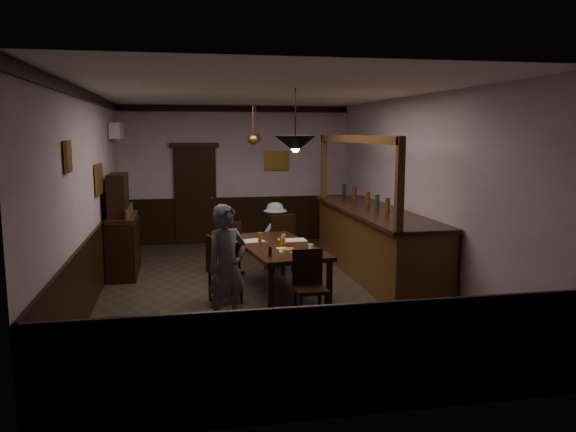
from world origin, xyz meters
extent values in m
cube|color=#2D2621|center=(0.00, 0.00, -0.01)|extent=(5.00, 8.00, 0.01)
cube|color=white|center=(0.00, 0.00, 3.00)|extent=(5.00, 8.00, 0.01)
cube|color=#AE97AF|center=(0.00, 4.00, 1.50)|extent=(5.00, 0.01, 3.00)
cube|color=#AE97AF|center=(0.00, -4.00, 1.50)|extent=(5.00, 0.01, 3.00)
cube|color=#AE97AF|center=(-2.50, 0.00, 1.50)|extent=(0.01, 8.00, 3.00)
cube|color=#AE97AF|center=(2.50, 0.00, 1.50)|extent=(0.01, 8.00, 3.00)
cube|color=black|center=(0.19, -0.18, 0.72)|extent=(1.29, 2.31, 0.06)
cube|color=black|center=(-0.09, -1.24, 0.34)|extent=(0.07, 0.07, 0.69)
cube|color=black|center=(0.75, -1.13, 0.34)|extent=(0.07, 0.07, 0.69)
cube|color=black|center=(-0.36, 0.78, 0.34)|extent=(0.07, 0.07, 0.69)
cube|color=black|center=(0.47, 0.89, 0.34)|extent=(0.07, 0.07, 0.69)
cube|color=black|center=(-0.43, 1.10, 0.44)|extent=(0.42, 0.42, 0.05)
cube|color=black|center=(-0.44, 0.92, 0.70)|extent=(0.41, 0.05, 0.49)
cube|color=black|center=(-0.26, 1.26, 0.21)|extent=(0.04, 0.04, 0.42)
cube|color=black|center=(-0.59, 1.27, 0.21)|extent=(0.04, 0.04, 0.42)
cube|color=black|center=(-0.27, 0.93, 0.21)|extent=(0.04, 0.04, 0.42)
cube|color=black|center=(-0.60, 0.94, 0.21)|extent=(0.04, 0.04, 0.42)
cube|color=black|center=(0.46, 1.22, 0.47)|extent=(0.53, 0.53, 0.05)
cube|color=black|center=(0.51, 1.03, 0.76)|extent=(0.44, 0.14, 0.53)
cube|color=black|center=(0.59, 1.44, 0.23)|extent=(0.04, 0.04, 0.45)
cube|color=black|center=(0.24, 1.35, 0.23)|extent=(0.04, 0.04, 0.45)
cube|color=black|center=(0.67, 1.09, 0.23)|extent=(0.04, 0.04, 0.45)
cube|color=black|center=(0.33, 1.00, 0.23)|extent=(0.04, 0.04, 0.45)
cube|color=black|center=(0.38, -1.56, 0.43)|extent=(0.41, 0.41, 0.05)
cube|color=black|center=(0.38, -1.38, 0.69)|extent=(0.40, 0.04, 0.48)
cube|color=black|center=(0.22, -1.73, 0.20)|extent=(0.04, 0.04, 0.41)
cube|color=black|center=(0.54, -1.72, 0.20)|extent=(0.04, 0.04, 0.41)
cube|color=black|center=(0.22, -1.40, 0.20)|extent=(0.04, 0.04, 0.41)
cube|color=black|center=(0.54, -1.40, 0.20)|extent=(0.04, 0.04, 0.41)
cube|color=black|center=(-0.62, -0.49, 0.45)|extent=(0.53, 0.53, 0.05)
cube|color=black|center=(-0.80, -0.55, 0.72)|extent=(0.17, 0.41, 0.50)
cube|color=black|center=(-0.41, -0.60, 0.22)|extent=(0.04, 0.04, 0.43)
cube|color=black|center=(-0.51, -0.27, 0.22)|extent=(0.04, 0.04, 0.43)
cube|color=black|center=(-0.73, -0.70, 0.22)|extent=(0.04, 0.04, 0.43)
cube|color=black|center=(-0.84, -0.38, 0.22)|extent=(0.04, 0.04, 0.43)
imported|color=slate|center=(-0.68, -1.56, 0.78)|extent=(0.68, 0.60, 1.55)
imported|color=#3F4A2C|center=(-0.46, 1.30, 0.56)|extent=(0.67, 0.61, 1.12)
imported|color=slate|center=(0.43, 1.42, 0.59)|extent=(0.86, 0.63, 1.18)
cube|color=silver|center=(-0.18, 0.17, 0.75)|extent=(0.49, 0.40, 0.01)
cube|color=silver|center=(0.48, 0.11, 0.75)|extent=(0.43, 0.31, 0.01)
cube|color=#F6CD5A|center=(0.21, -0.46, 0.75)|extent=(0.17, 0.17, 0.00)
cylinder|color=white|center=(0.59, -0.68, 0.76)|extent=(0.15, 0.15, 0.01)
imported|color=white|center=(0.59, -0.65, 0.80)|extent=(0.09, 0.09, 0.07)
cylinder|color=white|center=(0.23, -0.73, 0.76)|extent=(0.22, 0.22, 0.01)
torus|color=#C68C47|center=(0.22, -0.77, 0.79)|extent=(0.13, 0.13, 0.04)
torus|color=#C68C47|center=(0.28, -0.71, 0.79)|extent=(0.13, 0.13, 0.04)
cylinder|color=orange|center=(0.24, -0.28, 0.81)|extent=(0.07, 0.07, 0.12)
cylinder|color=#BF721E|center=(-0.08, -0.20, 0.85)|extent=(0.06, 0.06, 0.20)
cylinder|color=silver|center=(0.29, -0.15, 0.82)|extent=(0.06, 0.06, 0.15)
cylinder|color=black|center=(-0.05, -0.96, 0.82)|extent=(0.04, 0.04, 0.14)
cube|color=black|center=(-2.20, 1.44, 0.47)|extent=(0.47, 1.31, 0.94)
cube|color=black|center=(-2.20, 1.44, 0.99)|extent=(0.45, 1.27, 0.08)
cube|color=black|center=(-2.25, 1.44, 1.36)|extent=(0.28, 0.84, 0.75)
cube|color=#4B2C14|center=(2.00, 0.57, 0.54)|extent=(0.89, 4.14, 1.08)
cube|color=black|center=(1.98, 0.57, 1.10)|extent=(0.99, 4.24, 0.06)
cube|color=#4B2C14|center=(1.61, 0.57, 2.32)|extent=(0.10, 4.04, 0.12)
cube|color=#4B2C14|center=(1.61, -1.40, 1.72)|extent=(0.10, 0.10, 1.28)
cube|color=#4B2C14|center=(1.61, 2.54, 1.72)|extent=(0.10, 0.10, 1.28)
cube|color=black|center=(-0.90, 3.95, 1.05)|extent=(0.90, 0.06, 2.10)
cube|color=white|center=(-2.38, 2.90, 2.45)|extent=(0.20, 0.85, 0.30)
cube|color=olive|center=(-2.46, -1.60, 2.15)|extent=(0.04, 0.28, 0.36)
cube|color=olive|center=(-2.46, 0.80, 1.70)|extent=(0.04, 0.62, 0.48)
cube|color=olive|center=(0.90, 3.96, 1.80)|extent=(0.55, 0.04, 0.42)
cylinder|color=black|center=(0.30, -0.97, 2.63)|extent=(0.02, 0.02, 0.73)
cone|color=black|center=(0.30, -0.97, 2.27)|extent=(0.56, 0.56, 0.22)
sphere|color=#FFD88C|center=(0.30, -0.97, 2.22)|extent=(0.12, 0.12, 0.12)
cylinder|color=#BF8C3F|center=(0.10, 1.83, 2.65)|extent=(0.02, 0.02, 0.70)
cone|color=#BF8C3F|center=(0.10, 1.83, 2.30)|extent=(0.20, 0.20, 0.22)
sphere|color=#FFD88C|center=(0.10, 1.83, 2.25)|extent=(0.12, 0.12, 0.12)
cylinder|color=#BF8C3F|center=(0.30, 2.94, 2.65)|extent=(0.02, 0.02, 0.70)
cone|color=#BF8C3F|center=(0.30, 2.94, 2.30)|extent=(0.20, 0.20, 0.22)
sphere|color=#FFD88C|center=(0.30, 2.94, 2.25)|extent=(0.12, 0.12, 0.12)
camera|label=1|loc=(-1.22, -8.33, 2.42)|focal=35.00mm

